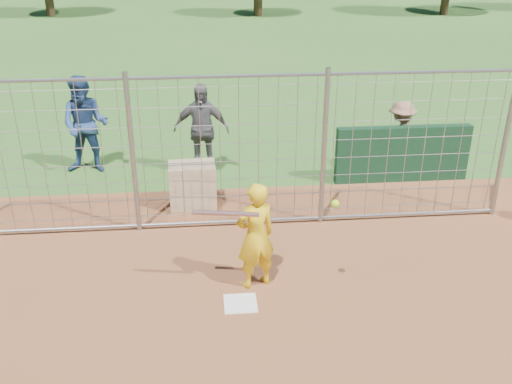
{
  "coord_description": "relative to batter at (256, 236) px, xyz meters",
  "views": [
    {
      "loc": [
        -0.38,
        -6.37,
        4.44
      ],
      "look_at": [
        0.3,
        0.8,
        1.15
      ],
      "focal_mm": 40.0,
      "sensor_mm": 36.0,
      "label": 1
    }
  ],
  "objects": [
    {
      "name": "ground",
      "position": [
        -0.24,
        -0.24,
        -0.76
      ],
      "size": [
        100.0,
        100.0,
        0.0
      ],
      "primitive_type": "plane",
      "color": "#2D591E",
      "rests_on": "ground"
    },
    {
      "name": "home_plate",
      "position": [
        -0.24,
        -0.44,
        -0.75
      ],
      "size": [
        0.43,
        0.43,
        0.02
      ],
      "primitive_type": "cube",
      "color": "silver",
      "rests_on": "ground"
    },
    {
      "name": "dugout_wall",
      "position": [
        3.16,
        3.36,
        -0.21
      ],
      "size": [
        2.6,
        0.2,
        1.1
      ],
      "primitive_type": "cube",
      "color": "#11381E",
      "rests_on": "ground"
    },
    {
      "name": "batter",
      "position": [
        0.0,
        0.0,
        0.0
      ],
      "size": [
        0.65,
        0.54,
        1.53
      ],
      "primitive_type": "imported",
      "rotation": [
        0.0,
        0.0,
        3.52
      ],
      "color": "yellow",
      "rests_on": "ground"
    },
    {
      "name": "bystander_a",
      "position": [
        -2.96,
        4.43,
        0.21
      ],
      "size": [
        1.03,
        0.85,
        1.95
      ],
      "primitive_type": "imported",
      "rotation": [
        0.0,
        0.0,
        -0.12
      ],
      "color": "navy",
      "rests_on": "ground"
    },
    {
      "name": "bystander_b",
      "position": [
        -0.69,
        4.06,
        0.16
      ],
      "size": [
        1.13,
        0.57,
        1.85
      ],
      "primitive_type": "imported",
      "rotation": [
        0.0,
        0.0,
        -0.11
      ],
      "color": "#505155",
      "rests_on": "ground"
    },
    {
      "name": "bystander_c",
      "position": [
        3.21,
        3.71,
        -0.02
      ],
      "size": [
        1.11,
        0.97,
        1.49
      ],
      "primitive_type": "imported",
      "rotation": [
        0.0,
        0.0,
        3.68
      ],
      "color": "#875E49",
      "rests_on": "ground"
    },
    {
      "name": "equipment_bin",
      "position": [
        -0.87,
        2.58,
        -0.36
      ],
      "size": [
        0.82,
        0.58,
        0.8
      ],
      "primitive_type": "cube",
      "rotation": [
        0.0,
        0.0,
        0.04
      ],
      "color": "tan",
      "rests_on": "ground"
    },
    {
      "name": "equipment_in_play",
      "position": [
        -0.07,
        -0.22,
        0.48
      ],
      "size": [
        1.82,
        0.43,
        0.29
      ],
      "color": "silver",
      "rests_on": "ground"
    },
    {
      "name": "backstop_fence",
      "position": [
        -0.24,
        1.76,
        0.5
      ],
      "size": [
        9.08,
        0.08,
        2.6
      ],
      "color": "gray",
      "rests_on": "ground"
    }
  ]
}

